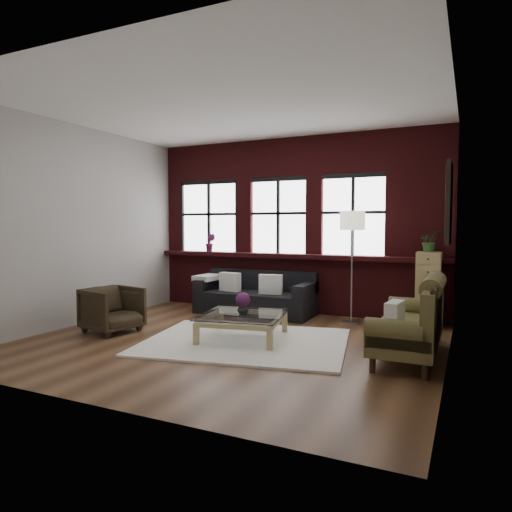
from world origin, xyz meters
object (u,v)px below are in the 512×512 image
at_px(vintage_settee, 408,318).
at_px(floor_lamp, 352,263).
at_px(coffee_table, 243,327).
at_px(drawer_chest, 428,290).
at_px(dark_sofa, 255,293).
at_px(armchair, 112,309).
at_px(vase, 243,309).

height_order(vintage_settee, floor_lamp, floor_lamp).
xyz_separation_m(coffee_table, floor_lamp, (1.11, 1.74, 0.81)).
bearing_deg(coffee_table, drawer_chest, 41.00).
height_order(vintage_settee, drawer_chest, drawer_chest).
relative_size(coffee_table, drawer_chest, 0.94).
distance_m(coffee_table, floor_lamp, 2.22).
xyz_separation_m(vintage_settee, coffee_table, (-2.19, -0.11, -0.30)).
bearing_deg(dark_sofa, drawer_chest, 4.23).
xyz_separation_m(armchair, coffee_table, (2.00, 0.39, -0.16)).
bearing_deg(dark_sofa, vase, -69.80).
relative_size(dark_sofa, coffee_table, 1.90).
bearing_deg(vase, dark_sofa, 110.20).
xyz_separation_m(dark_sofa, vase, (0.65, -1.76, 0.06)).
xyz_separation_m(armchair, drawer_chest, (4.27, 2.37, 0.26)).
bearing_deg(armchair, drawer_chest, -49.44).
relative_size(dark_sofa, vase, 13.03).
relative_size(armchair, vase, 4.58).
xyz_separation_m(dark_sofa, vintage_settee, (2.83, -1.65, 0.10)).
bearing_deg(coffee_table, vintage_settee, 2.82).
distance_m(drawer_chest, floor_lamp, 1.25).
bearing_deg(armchair, vintage_settee, -71.61).
bearing_deg(vase, floor_lamp, 57.51).
relative_size(vase, drawer_chest, 0.14).
xyz_separation_m(dark_sofa, armchair, (-1.35, -2.15, -0.04)).
bearing_deg(drawer_chest, dark_sofa, -175.77).
distance_m(dark_sofa, coffee_table, 1.88).
relative_size(drawer_chest, floor_lamp, 0.60).
height_order(dark_sofa, vintage_settee, vintage_settee).
bearing_deg(vintage_settee, floor_lamp, 123.46).
bearing_deg(dark_sofa, armchair, -122.21).
bearing_deg(floor_lamp, armchair, -145.56).
height_order(dark_sofa, floor_lamp, floor_lamp).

